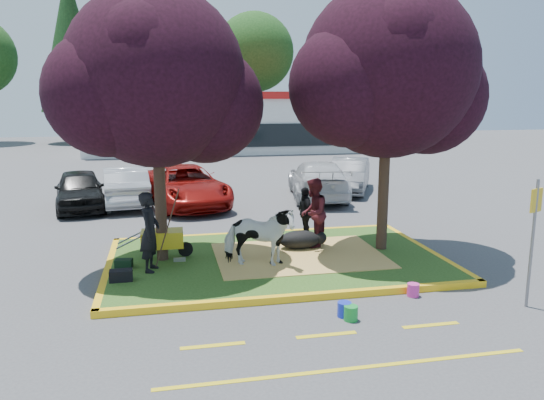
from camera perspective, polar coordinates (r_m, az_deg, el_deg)
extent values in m
plane|color=#424244|center=(13.46, 0.46, -6.76)|extent=(90.00, 90.00, 0.00)
cube|color=#294A17|center=(13.43, 0.46, -6.45)|extent=(8.00, 5.00, 0.15)
cube|color=yellow|center=(11.07, 3.32, -10.41)|extent=(8.30, 0.16, 0.15)
cube|color=yellow|center=(15.86, -1.51, -3.68)|extent=(8.30, 0.16, 0.15)
cube|color=yellow|center=(13.23, -17.23, -7.25)|extent=(0.16, 5.30, 0.15)
cube|color=yellow|center=(14.80, 16.15, -5.23)|extent=(0.16, 5.30, 0.15)
cube|color=#EBBB60|center=(13.54, 2.95, -5.96)|extent=(4.20, 3.00, 0.01)
cylinder|color=black|center=(13.10, -11.97, 1.14)|extent=(0.28, 0.28, 3.53)
sphere|color=black|center=(12.92, -12.45, 12.77)|extent=(4.20, 4.20, 4.20)
sphere|color=black|center=(13.16, -7.21, 10.16)|extent=(2.86, 2.86, 2.86)
sphere|color=black|center=(12.66, -17.23, 10.86)|extent=(2.86, 2.86, 2.86)
cylinder|color=black|center=(14.06, 11.94, 2.16)|extent=(0.28, 0.28, 3.70)
sphere|color=black|center=(13.91, 12.41, 13.51)|extent=(4.40, 4.40, 4.40)
sphere|color=black|center=(14.60, 16.39, 10.61)|extent=(2.99, 2.99, 2.99)
sphere|color=black|center=(13.20, 8.41, 12.06)|extent=(2.99, 2.99, 2.99)
cube|color=yellow|center=(9.32, -6.38, -15.30)|extent=(1.10, 0.12, 0.01)
cube|color=yellow|center=(9.67, 5.87, -14.24)|extent=(1.10, 0.12, 0.01)
cube|color=yellow|center=(10.41, 16.70, -12.77)|extent=(1.10, 0.12, 0.01)
cube|color=yellow|center=(8.67, 8.37, -17.52)|extent=(6.00, 0.10, 0.01)
cube|color=silver|center=(40.84, -5.14, 8.15)|extent=(20.00, 8.00, 4.00)
cube|color=#B41513|center=(40.78, -5.19, 11.17)|extent=(20.40, 8.40, 0.50)
cube|color=black|center=(36.87, -4.39, 6.90)|extent=(19.00, 0.10, 1.60)
cylinder|color=black|center=(50.09, -20.29, 8.02)|extent=(0.44, 0.44, 3.92)
cone|color=black|center=(50.25, -20.83, 15.68)|extent=(5.60, 5.60, 11.90)
cylinder|color=black|center=(51.08, -11.02, 8.08)|extent=(0.44, 0.44, 3.08)
sphere|color=#143811|center=(51.09, -11.25, 14.00)|extent=(6.16, 6.16, 6.16)
cylinder|color=black|center=(50.82, -1.87, 8.58)|extent=(0.44, 0.44, 3.64)
sphere|color=#143811|center=(50.91, -1.91, 15.61)|extent=(7.28, 7.28, 7.28)
cylinder|color=black|center=(53.26, 6.65, 8.55)|extent=(0.44, 0.44, 3.50)
cone|color=black|center=(53.32, 6.80, 15.01)|extent=(5.00, 5.00, 10.62)
cylinder|color=black|center=(55.39, 14.94, 8.21)|extent=(0.44, 0.44, 3.22)
sphere|color=#143811|center=(55.41, 15.23, 13.91)|extent=(6.44, 6.44, 6.44)
imported|color=silver|center=(12.52, -1.44, -3.98)|extent=(1.85, 1.20, 1.44)
ellipsoid|color=black|center=(14.08, 3.03, -4.28)|extent=(1.22, 0.82, 0.49)
imported|color=black|center=(12.47, -13.01, -3.35)|extent=(0.58, 0.76, 1.85)
imported|color=#46141A|center=(14.11, 4.48, -1.40)|extent=(1.04, 1.13, 1.86)
imported|color=black|center=(15.03, 3.56, -1.37)|extent=(0.45, 0.89, 1.47)
cylinder|color=black|center=(13.60, -9.28, -5.24)|extent=(0.37, 0.08, 0.37)
cylinder|color=slate|center=(13.39, -13.19, -5.88)|extent=(0.04, 0.04, 0.27)
cylinder|color=slate|center=(13.83, -13.15, -5.34)|extent=(0.04, 0.04, 0.27)
cube|color=gold|center=(13.50, -11.72, -4.09)|extent=(1.04, 0.64, 0.41)
cylinder|color=slate|center=(13.31, -15.04, -4.38)|extent=(0.67, 0.05, 0.34)
cylinder|color=slate|center=(13.74, -14.94, -3.88)|extent=(0.67, 0.05, 0.34)
cube|color=black|center=(12.17, -15.93, -7.81)|extent=(0.50, 0.28, 0.25)
cube|color=black|center=(13.04, -15.65, -6.61)|extent=(0.43, 0.30, 0.21)
cylinder|color=slate|center=(11.56, 26.18, -4.30)|extent=(0.06, 0.06, 2.58)
cube|color=gold|center=(11.37, 26.56, -0.03)|extent=(0.34, 0.17, 0.46)
cylinder|color=#169232|center=(10.25, 8.48, -11.95)|extent=(0.29, 0.29, 0.28)
cylinder|color=#D72F96|center=(11.66, 14.94, -9.33)|extent=(0.31, 0.31, 0.27)
cylinder|color=#182CC4|center=(10.39, 7.79, -11.58)|extent=(0.29, 0.29, 0.29)
imported|color=black|center=(20.83, -19.97, 1.05)|extent=(2.34, 4.44, 1.44)
imported|color=#9FA2A7|center=(21.09, -15.50, 1.51)|extent=(2.07, 4.67, 1.49)
imported|color=maroon|center=(20.44, -9.32, 1.51)|extent=(3.61, 5.88, 1.52)
imported|color=silver|center=(21.70, 4.94, 2.20)|extent=(2.99, 5.58, 1.54)
imported|color=#575A5E|center=(23.34, 8.28, 2.65)|extent=(3.24, 4.63, 1.45)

